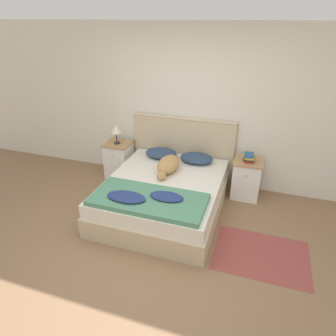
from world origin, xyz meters
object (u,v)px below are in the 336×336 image
Objects in this scene: dog at (168,165)px; table_lamp at (116,130)px; nightstand_right at (246,178)px; pillow_left at (161,153)px; bed at (164,195)px; nightstand_left at (119,159)px; pillow_right at (196,158)px; book_stack at (249,158)px.

table_lamp is (-1.08, 0.46, 0.28)m from dog.
nightstand_right is 1.19× the size of pillow_left.
nightstand_left is at bearing 145.29° from bed.
book_stack is at bearing 0.71° from pillow_right.
nightstand_right is 2.80× the size of book_stack.
pillow_right is at bearing 67.81° from bed.
pillow_left is 1.41m from book_stack.
pillow_left is 0.72× the size of dog.
pillow_left is 1.00× the size of pillow_right.
bed is at bearing -146.03° from book_stack.
book_stack is (1.41, 0.01, 0.12)m from pillow_left.
nightstand_right is at bearing 34.71° from bed.
nightstand_right reaches higher than bed.
nightstand_left is 0.85× the size of dog.
nightstand_right is at bearing 1.31° from pillow_left.
pillow_left is (0.81, -0.03, 0.25)m from nightstand_left.
nightstand_left reaches higher than bed.
pillow_right is at bearing 53.73° from dog.
book_stack is 0.68× the size of table_lamp.
book_stack is at bearing -94.85° from nightstand_right.
nightstand_left is 2.25m from book_stack.
table_lamp is at bearing 146.07° from bed.
nightstand_left is (-1.11, 0.77, 0.07)m from bed.
dog reaches higher than pillow_right.
table_lamp reaches higher than dog.
pillow_left is at bearing 112.19° from bed.
pillow_left is at bearing 121.18° from dog.
nightstand_left is at bearing 180.00° from nightstand_right.
nightstand_right is 1.19× the size of pillow_right.
pillow_left is at bearing -179.59° from book_stack.
book_stack is (1.14, 0.46, 0.09)m from dog.
nightstand_left is 1.00× the size of nightstand_right.
nightstand_left and nightstand_right have the same top height.
table_lamp is at bearing -90.00° from nightstand_left.
nightstand_right is 1.89× the size of table_lamp.
dog is 1.21m from table_lamp.
bed is 1.35m from nightstand_left.
pillow_right is 0.56m from dog.
book_stack is (0.81, 0.01, 0.12)m from pillow_right.
nightstand_left is 1.19× the size of pillow_left.
book_stack is at bearing 33.97° from bed.
table_lamp is at bearing 180.00° from book_stack.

